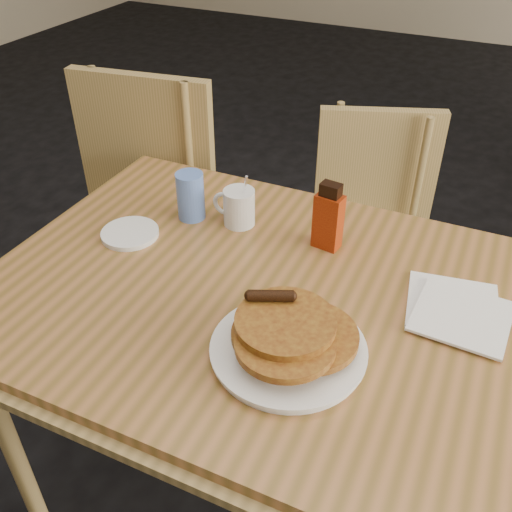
{
  "coord_description": "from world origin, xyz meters",
  "views": [
    {
      "loc": [
        0.36,
        -0.77,
        1.5
      ],
      "look_at": [
        -0.02,
        0.03,
        0.86
      ],
      "focal_mm": 40.0,
      "sensor_mm": 36.0,
      "label": 1
    }
  ],
  "objects_px": {
    "pancake_plate": "(289,341)",
    "syrup_bottle": "(328,218)",
    "coffee_mug": "(238,206)",
    "blue_tumbler": "(191,196)",
    "chair_wall_extra": "(132,210)",
    "chair_main_far": "(363,221)",
    "main_table": "(285,311)"
  },
  "relations": [
    {
      "from": "chair_main_far",
      "to": "coffee_mug",
      "type": "bearing_deg",
      "value": -130.32
    },
    {
      "from": "syrup_bottle",
      "to": "blue_tumbler",
      "type": "height_order",
      "value": "syrup_bottle"
    },
    {
      "from": "main_table",
      "to": "coffee_mug",
      "type": "distance_m",
      "value": 0.31
    },
    {
      "from": "chair_wall_extra",
      "to": "blue_tumbler",
      "type": "relative_size",
      "value": 8.22
    },
    {
      "from": "chair_wall_extra",
      "to": "blue_tumbler",
      "type": "height_order",
      "value": "chair_wall_extra"
    },
    {
      "from": "chair_wall_extra",
      "to": "blue_tumbler",
      "type": "xyz_separation_m",
      "value": [
        0.33,
        -0.18,
        0.23
      ]
    },
    {
      "from": "chair_main_far",
      "to": "blue_tumbler",
      "type": "height_order",
      "value": "blue_tumbler"
    },
    {
      "from": "pancake_plate",
      "to": "blue_tumbler",
      "type": "relative_size",
      "value": 2.4
    },
    {
      "from": "pancake_plate",
      "to": "main_table",
      "type": "bearing_deg",
      "value": 114.46
    },
    {
      "from": "chair_main_far",
      "to": "chair_wall_extra",
      "type": "height_order",
      "value": "chair_wall_extra"
    },
    {
      "from": "main_table",
      "to": "coffee_mug",
      "type": "xyz_separation_m",
      "value": [
        -0.21,
        0.2,
        0.09
      ]
    },
    {
      "from": "pancake_plate",
      "to": "blue_tumbler",
      "type": "xyz_separation_m",
      "value": [
        -0.39,
        0.33,
        0.03
      ]
    },
    {
      "from": "syrup_bottle",
      "to": "blue_tumbler",
      "type": "relative_size",
      "value": 1.36
    },
    {
      "from": "chair_wall_extra",
      "to": "pancake_plate",
      "type": "bearing_deg",
      "value": -43.19
    },
    {
      "from": "chair_wall_extra",
      "to": "coffee_mug",
      "type": "xyz_separation_m",
      "value": [
        0.45,
        -0.16,
        0.22
      ]
    },
    {
      "from": "pancake_plate",
      "to": "syrup_bottle",
      "type": "relative_size",
      "value": 1.76
    },
    {
      "from": "pancake_plate",
      "to": "syrup_bottle",
      "type": "height_order",
      "value": "syrup_bottle"
    },
    {
      "from": "chair_main_far",
      "to": "syrup_bottle",
      "type": "distance_m",
      "value": 0.61
    },
    {
      "from": "coffee_mug",
      "to": "chair_wall_extra",
      "type": "bearing_deg",
      "value": 139.09
    },
    {
      "from": "chair_main_far",
      "to": "pancake_plate",
      "type": "distance_m",
      "value": 0.92
    },
    {
      "from": "chair_wall_extra",
      "to": "pancake_plate",
      "type": "xyz_separation_m",
      "value": [
        0.73,
        -0.51,
        0.2
      ]
    },
    {
      "from": "main_table",
      "to": "chair_wall_extra",
      "type": "height_order",
      "value": "chair_wall_extra"
    },
    {
      "from": "coffee_mug",
      "to": "blue_tumbler",
      "type": "bearing_deg",
      "value": 169.94
    },
    {
      "from": "coffee_mug",
      "to": "blue_tumbler",
      "type": "xyz_separation_m",
      "value": [
        -0.12,
        -0.02,
        0.01
      ]
    },
    {
      "from": "main_table",
      "to": "pancake_plate",
      "type": "xyz_separation_m",
      "value": [
        0.07,
        -0.15,
        0.07
      ]
    },
    {
      "from": "pancake_plate",
      "to": "blue_tumbler",
      "type": "distance_m",
      "value": 0.51
    },
    {
      "from": "coffee_mug",
      "to": "syrup_bottle",
      "type": "height_order",
      "value": "syrup_bottle"
    },
    {
      "from": "syrup_bottle",
      "to": "chair_wall_extra",
      "type": "bearing_deg",
      "value": 174.26
    },
    {
      "from": "chair_wall_extra",
      "to": "syrup_bottle",
      "type": "xyz_separation_m",
      "value": [
        0.68,
        -0.16,
        0.24
      ]
    },
    {
      "from": "main_table",
      "to": "chair_wall_extra",
      "type": "xyz_separation_m",
      "value": [
        -0.66,
        0.36,
        -0.13
      ]
    },
    {
      "from": "syrup_bottle",
      "to": "main_table",
      "type": "bearing_deg",
      "value": -86.34
    },
    {
      "from": "syrup_bottle",
      "to": "blue_tumbler",
      "type": "bearing_deg",
      "value": -168.53
    }
  ]
}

